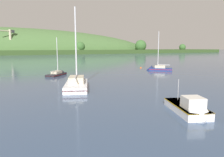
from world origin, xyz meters
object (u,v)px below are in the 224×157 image
(sailboat_midwater_white, at_px, (58,75))
(dockside_crane, at_px, (10,42))
(sailboat_near_mooring, at_px, (77,85))
(fishing_boat_moored, at_px, (189,110))
(sailboat_far_left, at_px, (157,69))
(mooring_buoy_foreground, at_px, (141,68))

(sailboat_midwater_white, bearing_deg, dockside_crane, 44.32)
(sailboat_near_mooring, relative_size, fishing_boat_moored, 2.11)
(sailboat_midwater_white, bearing_deg, fishing_boat_moored, -129.99)
(sailboat_near_mooring, bearing_deg, sailboat_midwater_white, 18.17)
(sailboat_far_left, relative_size, mooring_buoy_foreground, 17.31)
(mooring_buoy_foreground, bearing_deg, sailboat_far_left, -86.91)
(dockside_crane, xyz_separation_m, mooring_buoy_foreground, (41.73, -151.94, -11.08))
(dockside_crane, distance_m, fishing_boat_moored, 193.31)
(dockside_crane, xyz_separation_m, fishing_boat_moored, (22.41, -191.70, -10.69))
(fishing_boat_moored, height_order, mooring_buoy_foreground, fishing_boat_moored)
(sailboat_midwater_white, relative_size, sailboat_far_left, 0.81)
(fishing_boat_moored, bearing_deg, sailboat_near_mooring, -141.79)
(sailboat_far_left, bearing_deg, sailboat_near_mooring, 69.40)
(sailboat_far_left, bearing_deg, dockside_crane, -35.51)
(mooring_buoy_foreground, bearing_deg, sailboat_near_mooring, -138.51)
(sailboat_midwater_white, height_order, mooring_buoy_foreground, sailboat_midwater_white)
(fishing_boat_moored, relative_size, mooring_buoy_foreground, 9.56)
(dockside_crane, xyz_separation_m, sailboat_midwater_white, (15.80, -158.83, -10.94))
(sailboat_far_left, xyz_separation_m, fishing_boat_moored, (-19.74, -31.95, 0.10))
(sailboat_near_mooring, distance_m, sailboat_midwater_white, 15.78)
(dockside_crane, bearing_deg, sailboat_far_left, 70.07)
(dockside_crane, height_order, sailboat_far_left, dockside_crane)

